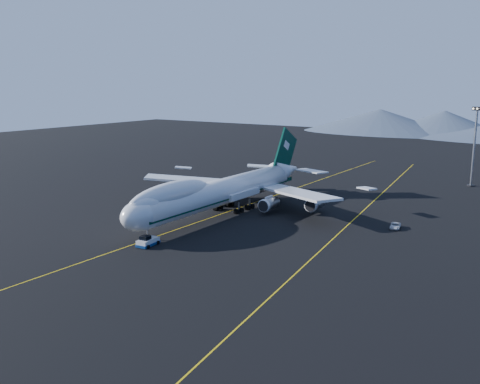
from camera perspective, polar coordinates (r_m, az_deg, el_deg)
The scene contains 7 objects.
ground at distance 133.25m, azimuth -1.99°, elevation -2.36°, with size 500.00×500.00×0.00m, color black.
taxiway_line_main at distance 133.25m, azimuth -1.99°, elevation -2.35°, with size 0.25×220.00×0.01m, color gold.
taxiway_line_side at distance 127.76m, azimuth 11.71°, elevation -3.21°, with size 0.25×200.00×0.01m, color gold.
boeing_747 at distance 131.99m, azimuth -2.00°, elevation 0.10°, with size 59.62×72.43×19.37m.
pushback_tug at distance 109.28m, azimuth -9.79°, elevation -5.31°, with size 3.29×5.23×2.18m.
service_van at distance 124.90m, azimuth 16.24°, elevation -3.48°, with size 2.11×4.57×1.27m, color silver.
floodlight_mast at distance 182.09m, azimuth 23.70°, elevation 4.47°, with size 3.06×2.30×24.80m.
Camera 1 is at (75.51, -104.95, 32.25)m, focal length 40.00 mm.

